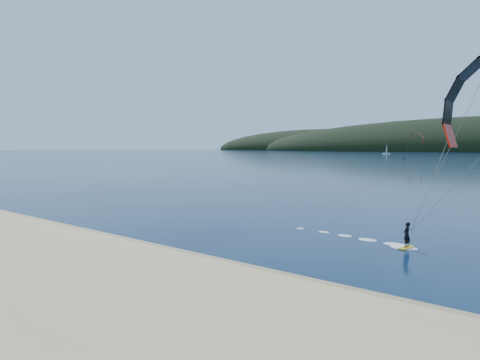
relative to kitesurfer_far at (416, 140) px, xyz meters
name	(u,v)px	position (x,y,z in m)	size (l,w,h in m)	color
ground	(119,271)	(35.26, -208.29, -10.99)	(1800.00, 1800.00, 0.00)	#071936
wet_sand	(174,255)	(35.26, -203.79, -10.94)	(220.00, 2.50, 0.10)	#907D54
kitesurfer_far	(416,140)	(0.00, 0.00, 0.00)	(11.30, 5.36, 14.22)	yellow
sailboat	(386,153)	(-77.84, 197.20, -10.22)	(7.52, 4.75, 10.47)	white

